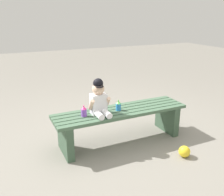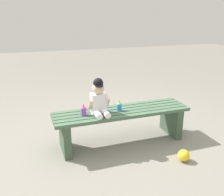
{
  "view_description": "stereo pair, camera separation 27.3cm",
  "coord_description": "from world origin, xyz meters",
  "px_view_note": "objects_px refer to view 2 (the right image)",
  "views": [
    {
      "loc": [
        -1.25,
        -2.41,
        1.48
      ],
      "look_at": [
        -0.14,
        -0.05,
        0.59
      ],
      "focal_mm": 40.16,
      "sensor_mm": 36.0,
      "label": 1
    },
    {
      "loc": [
        -1.0,
        -2.52,
        1.48
      ],
      "look_at": [
        -0.14,
        -0.05,
        0.59
      ],
      "focal_mm": 40.16,
      "sensor_mm": 36.0,
      "label": 2
    }
  ],
  "objects_px": {
    "child_figure": "(99,99)",
    "toy_ball": "(184,155)",
    "sippy_cup_right": "(119,106)",
    "park_bench": "(122,120)",
    "sippy_cup_left": "(84,110)"
  },
  "relations": [
    {
      "from": "park_bench",
      "to": "toy_ball",
      "type": "relative_size",
      "value": 12.64
    },
    {
      "from": "child_figure",
      "to": "toy_ball",
      "type": "distance_m",
      "value": 1.08
    },
    {
      "from": "park_bench",
      "to": "sippy_cup_left",
      "type": "distance_m",
      "value": 0.49
    },
    {
      "from": "park_bench",
      "to": "sippy_cup_right",
      "type": "bearing_deg",
      "value": -179.99
    },
    {
      "from": "park_bench",
      "to": "sippy_cup_right",
      "type": "xyz_separation_m",
      "value": [
        -0.03,
        -0.0,
        0.19
      ]
    },
    {
      "from": "child_figure",
      "to": "sippy_cup_right",
      "type": "height_order",
      "value": "child_figure"
    },
    {
      "from": "park_bench",
      "to": "child_figure",
      "type": "distance_m",
      "value": 0.41
    },
    {
      "from": "child_figure",
      "to": "sippy_cup_right",
      "type": "bearing_deg",
      "value": 2.8
    },
    {
      "from": "child_figure",
      "to": "sippy_cup_left",
      "type": "bearing_deg",
      "value": 176.1
    },
    {
      "from": "sippy_cup_left",
      "to": "sippy_cup_right",
      "type": "distance_m",
      "value": 0.42
    },
    {
      "from": "sippy_cup_left",
      "to": "sippy_cup_right",
      "type": "relative_size",
      "value": 1.0
    },
    {
      "from": "park_bench",
      "to": "sippy_cup_right",
      "type": "distance_m",
      "value": 0.19
    },
    {
      "from": "sippy_cup_left",
      "to": "sippy_cup_right",
      "type": "height_order",
      "value": "same"
    },
    {
      "from": "park_bench",
      "to": "sippy_cup_left",
      "type": "relative_size",
      "value": 12.82
    },
    {
      "from": "sippy_cup_right",
      "to": "toy_ball",
      "type": "height_order",
      "value": "sippy_cup_right"
    }
  ]
}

